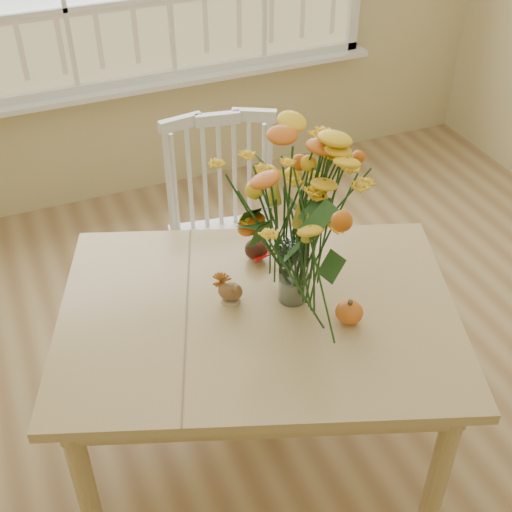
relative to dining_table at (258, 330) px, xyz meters
name	(u,v)px	position (x,y,z in m)	size (l,w,h in m)	color
floor	(354,454)	(0.33, -0.19, -0.64)	(4.00, 4.50, 0.01)	#967248
dining_table	(258,330)	(0.00, 0.00, 0.00)	(1.59, 1.36, 0.72)	tan
windsor_chair	(226,225)	(0.14, 0.71, -0.06)	(0.55, 0.53, 1.03)	white
flower_vase	(296,217)	(0.13, 0.02, 0.43)	(0.47, 0.47, 0.56)	white
pumpkin	(349,313)	(0.26, -0.16, 0.13)	(0.09, 0.09, 0.07)	orange
turkey_figurine	(230,291)	(-0.07, 0.08, 0.13)	(0.11, 0.10, 0.11)	#CCB78C
dark_gourd	(256,250)	(0.10, 0.27, 0.13)	(0.13, 0.10, 0.08)	#38160F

